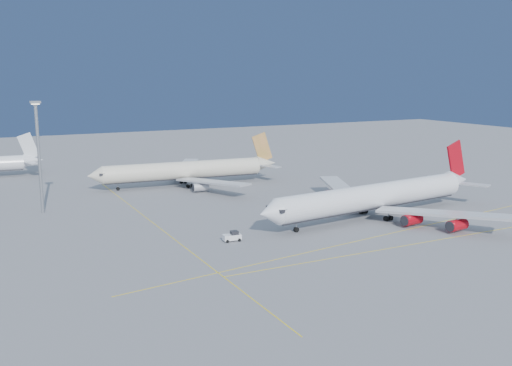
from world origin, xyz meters
The scene contains 6 objects.
ground centered at (0.00, 0.00, 0.00)m, with size 500.00×500.00×0.00m, color slate.
taxiway_lines centered at (-14.71, 6.34, 0.01)m, with size 118.86×140.00×0.02m.
airliner_virgin centered at (11.19, 8.08, 5.19)m, with size 69.83×62.32×17.23m.
airliner_etihad centered at (-16.11, 68.21, 4.88)m, with size 61.42×56.56×16.02m.
pushback_tug centered at (-29.46, 5.22, 0.98)m, with size 3.92×2.58×2.12m.
light_mast centered at (-61.94, 49.84, 16.65)m, with size 2.44×2.44×28.21m.
Camera 1 is at (-77.65, -100.28, 34.26)m, focal length 40.00 mm.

